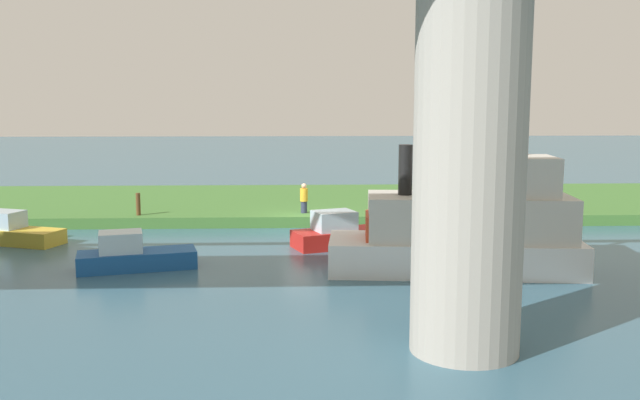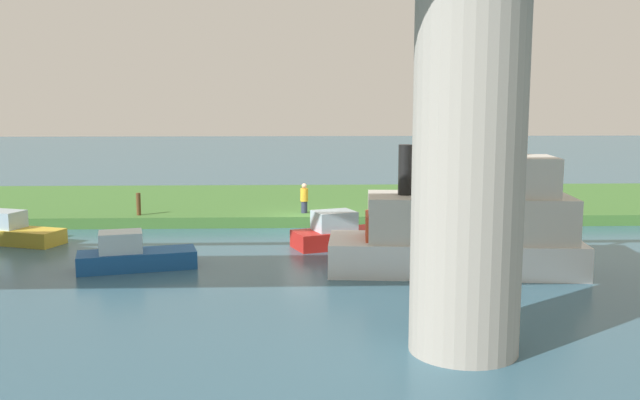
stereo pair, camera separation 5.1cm
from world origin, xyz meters
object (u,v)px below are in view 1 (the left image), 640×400
at_px(mooring_post, 138,204).
at_px(motorboat_white, 133,255).
at_px(bridge_pylon, 470,150).
at_px(person_on_bank, 304,198).
at_px(motorboat_red, 344,233).
at_px(pontoon_yellow, 13,232).
at_px(skiff_small, 463,225).

distance_m(mooring_post, motorboat_white, 8.42).
bearing_deg(bridge_pylon, motorboat_white, -40.89).
bearing_deg(mooring_post, person_on_bank, -177.12).
relative_size(person_on_bank, mooring_post, 1.36).
bearing_deg(motorboat_white, mooring_post, -78.82).
height_order(bridge_pylon, mooring_post, bridge_pylon).
bearing_deg(person_on_bank, motorboat_red, 106.32).
xyz_separation_m(bridge_pylon, motorboat_red, (1.95, -11.63, -4.13)).
bearing_deg(pontoon_yellow, person_on_bank, -160.84).
xyz_separation_m(bridge_pylon, pontoon_yellow, (15.29, -12.69, -4.18)).
relative_size(motorboat_white, pontoon_yellow, 1.01).
height_order(motorboat_white, motorboat_red, motorboat_red).
xyz_separation_m(mooring_post, pontoon_yellow, (4.22, 3.73, -0.55)).
distance_m(skiff_small, motorboat_white, 11.27).
bearing_deg(motorboat_white, pontoon_yellow, -37.66).
bearing_deg(mooring_post, pontoon_yellow, 41.41).
relative_size(bridge_pylon, motorboat_white, 2.23).
bearing_deg(mooring_post, bridge_pylon, 123.98).
bearing_deg(bridge_pylon, person_on_bank, -78.35).
bearing_deg(pontoon_yellow, mooring_post, -138.59).
height_order(person_on_bank, pontoon_yellow, person_on_bank).
bearing_deg(person_on_bank, skiff_small, 119.04).
relative_size(person_on_bank, skiff_small, 0.16).
bearing_deg(person_on_bank, bridge_pylon, 101.65).
xyz_separation_m(person_on_bank, skiff_small, (-5.22, 9.40, 0.38)).
height_order(motorboat_white, pontoon_yellow, motorboat_white).
relative_size(mooring_post, skiff_small, 0.12).
distance_m(motorboat_red, pontoon_yellow, 13.38).
height_order(person_on_bank, motorboat_red, person_on_bank).
xyz_separation_m(person_on_bank, motorboat_white, (5.97, 8.63, -0.73)).
height_order(mooring_post, skiff_small, skiff_small).
height_order(bridge_pylon, motorboat_red, bridge_pylon).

